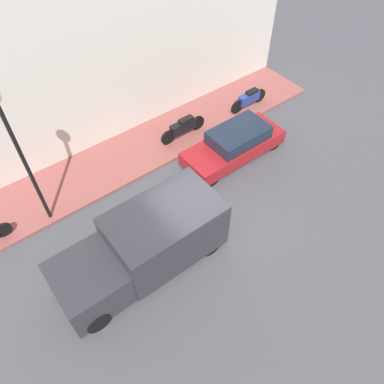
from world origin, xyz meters
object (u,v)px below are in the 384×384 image
at_px(delivery_van, 143,246).
at_px(motorcycle_black, 183,127).
at_px(streetlamp, 14,141).
at_px(motorcycle_blue, 249,98).
at_px(parked_car, 235,144).

distance_m(delivery_van, motorcycle_black, 6.14).
bearing_deg(motorcycle_black, streetlamp, 95.36).
relative_size(motorcycle_blue, motorcycle_black, 0.93).
height_order(motorcycle_blue, motorcycle_black, motorcycle_black).
bearing_deg(streetlamp, parked_car, -101.94).
bearing_deg(motorcycle_blue, motorcycle_black, 87.03).
bearing_deg(parked_car, motorcycle_black, 24.68).
distance_m(motorcycle_blue, motorcycle_black, 3.53).
height_order(parked_car, streetlamp, streetlamp).
xyz_separation_m(parked_car, motorcycle_blue, (1.91, -2.56, -0.06)).
bearing_deg(motorcycle_blue, parked_car, 126.63).
relative_size(delivery_van, motorcycle_black, 2.42).
relative_size(parked_car, motorcycle_blue, 2.09).
bearing_deg(delivery_van, motorcycle_black, -47.76).
distance_m(delivery_van, motorcycle_blue, 8.98).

